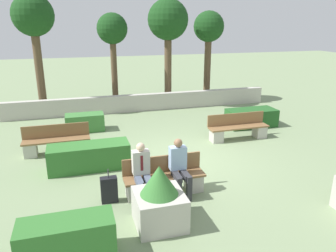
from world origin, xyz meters
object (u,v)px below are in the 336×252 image
object	(u,v)px
bench_left_side	(238,129)
bench_right_side	(57,143)
tree_leftmost	(33,20)
suitcase	(109,190)
bench_front	(164,180)
person_seated_woman	(179,165)
tree_center_left	(112,32)
tree_rightmost	(209,31)
person_seated_man	(142,170)
planter_corner_right	(159,199)
tree_center_right	(168,22)

from	to	relation	value
bench_left_side	bench_right_side	xyz separation A→B (m)	(-5.86, 0.38, -0.00)
tree_leftmost	suitcase	bearing A→B (deg)	-77.26
suitcase	bench_front	bearing A→B (deg)	2.00
bench_right_side	person_seated_woman	distance (m)	4.40
tree_center_left	bench_right_side	bearing A→B (deg)	-114.36
bench_left_side	person_seated_woman	distance (m)	4.32
bench_left_side	suitcase	world-z (taller)	bench_left_side
tree_rightmost	suitcase	bearing A→B (deg)	-124.45
bench_front	tree_leftmost	world-z (taller)	tree_leftmost
person_seated_man	planter_corner_right	bearing A→B (deg)	-83.68
tree_leftmost	tree_center_left	distance (m)	3.29
suitcase	tree_center_left	world-z (taller)	tree_center_left
bench_front	planter_corner_right	size ratio (longest dim) A/B	1.49
bench_left_side	tree_center_left	xyz separation A→B (m)	(-3.35, 5.92, 3.02)
tree_center_right	tree_rightmost	world-z (taller)	tree_center_right
bench_right_side	person_seated_man	world-z (taller)	person_seated_man
tree_rightmost	planter_corner_right	bearing A→B (deg)	-117.40
tree_leftmost	bench_left_side	bearing A→B (deg)	-39.99
bench_front	planter_corner_right	distance (m)	1.28
planter_corner_right	tree_rightmost	xyz separation A→B (m)	(5.03, 9.71, 2.85)
tree_center_right	tree_rightmost	xyz separation A→B (m)	(2.15, 0.42, -0.38)
bench_right_side	person_seated_woman	world-z (taller)	person_seated_woman
person_seated_woman	tree_center_right	size ratio (longest dim) A/B	0.27
bench_left_side	bench_front	bearing A→B (deg)	-135.39
bench_left_side	planter_corner_right	bearing A→B (deg)	-128.91
planter_corner_right	tree_rightmost	bearing A→B (deg)	62.60
bench_front	tree_center_right	bearing A→B (deg)	73.17
suitcase	tree_center_right	world-z (taller)	tree_center_right
planter_corner_right	person_seated_woman	bearing A→B (deg)	54.36
bench_left_side	tree_center_left	distance (m)	7.45
planter_corner_right	person_seated_man	bearing A→B (deg)	96.32
bench_front	bench_left_side	world-z (taller)	same
person_seated_man	suitcase	world-z (taller)	person_seated_man
bench_front	bench_right_side	distance (m)	4.07
bench_left_side	planter_corner_right	distance (m)	5.57
bench_left_side	planter_corner_right	world-z (taller)	planter_corner_right
person_seated_woman	suitcase	world-z (taller)	person_seated_woman
bench_left_side	tree_rightmost	world-z (taller)	tree_rightmost
suitcase	tree_rightmost	size ratio (longest dim) A/B	0.18
bench_front	suitcase	world-z (taller)	bench_front
bench_right_side	tree_leftmost	xyz separation A→B (m)	(-0.71, 5.13, 3.56)
person_seated_man	tree_rightmost	distance (m)	10.43
suitcase	tree_leftmost	xyz separation A→B (m)	(-1.90, 8.42, 3.60)
person_seated_woman	tree_rightmost	bearing A→B (deg)	63.69
suitcase	tree_center_left	xyz separation A→B (m)	(1.32, 8.83, 3.06)
tree_rightmost	tree_leftmost	bearing A→B (deg)	-178.89
tree_leftmost	tree_rightmost	world-z (taller)	tree_leftmost
bench_right_side	tree_rightmost	bearing A→B (deg)	35.80
bench_front	bench_right_side	world-z (taller)	same
tree_center_left	suitcase	bearing A→B (deg)	-98.48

